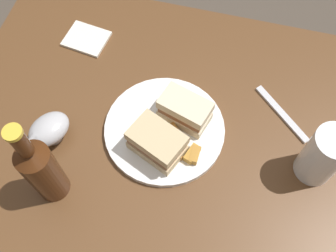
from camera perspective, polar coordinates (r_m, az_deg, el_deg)
The scene contains 15 objects.
ground_plane at distance 1.61m, azimuth 0.31°, elevation -12.41°, with size 6.00×6.00×0.00m, color #4C4238.
dining_table at distance 1.26m, azimuth 0.38°, elevation -8.20°, with size 1.07×0.80×0.71m, color brown.
plate at distance 0.93m, azimuth -0.51°, elevation -0.54°, with size 0.28×0.28×0.02m, color white.
sandwich_half_left at distance 0.87m, azimuth -1.58°, elevation -2.38°, with size 0.14×0.12×0.07m.
sandwich_half_right at distance 0.91m, azimuth 2.46°, elevation 2.28°, with size 0.13×0.10×0.07m.
potato_wedge_front at distance 0.89m, azimuth -0.24°, elevation -3.56°, with size 0.04×0.02×0.02m, color #B77F33.
potato_wedge_middle at distance 0.89m, azimuth 3.83°, elevation -4.18°, with size 0.04×0.02×0.02m, color #B77F33.
potato_wedge_back at distance 0.91m, azimuth 1.12°, elevation -1.17°, with size 0.05×0.02×0.02m, color #AD702D.
potato_wedge_left_edge at distance 0.89m, azimuth 1.75°, elevation -3.39°, with size 0.05×0.02×0.02m, color #AD702D.
potato_wedge_right_edge at distance 0.89m, azimuth 3.50°, elevation -4.03°, with size 0.04×0.02×0.02m, color gold.
pint_glass at distance 0.90m, azimuth 21.29°, elevation -4.28°, with size 0.08×0.08×0.15m.
gravy_boat at distance 0.93m, azimuth -16.87°, elevation -0.53°, with size 0.12×0.12×0.07m.
cider_bottle at distance 0.82m, azimuth -17.84°, elevation -5.96°, with size 0.07×0.07×0.27m.
napkin at distance 1.11m, azimuth -11.69°, elevation 12.23°, with size 0.11×0.09×0.01m, color silver.
fork at distance 0.99m, azimuth 16.10°, elevation 1.73°, with size 0.18×0.02×0.01m, color silver.
Camera 1 is at (0.10, -0.41, 1.55)m, focal length 42.23 mm.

